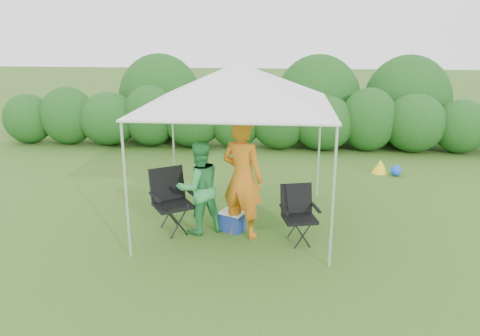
# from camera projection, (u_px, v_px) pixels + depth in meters

# --- Properties ---
(ground) EXTENTS (70.00, 70.00, 0.00)m
(ground) POSITION_uv_depth(u_px,v_px,m) (235.00, 233.00, 7.97)
(ground) COLOR #3D6720
(hedge) EXTENTS (15.44, 1.53, 1.80)m
(hedge) POSITION_uv_depth(u_px,v_px,m) (258.00, 120.00, 13.46)
(hedge) COLOR #1E531A
(hedge) RESTS_ON ground
(canopy) EXTENTS (3.10, 3.10, 2.83)m
(canopy) POSITION_uv_depth(u_px,v_px,m) (238.00, 85.00, 7.75)
(canopy) COLOR silver
(canopy) RESTS_ON ground
(chair_right) EXTENTS (0.67, 0.63, 0.93)m
(chair_right) POSITION_uv_depth(u_px,v_px,m) (298.00, 210.00, 7.59)
(chair_right) COLOR black
(chair_right) RESTS_ON ground
(chair_left) EXTENTS (0.85, 0.83, 1.08)m
(chair_left) POSITION_uv_depth(u_px,v_px,m) (171.00, 196.00, 7.97)
(chair_left) COLOR black
(chair_left) RESTS_ON ground
(man) EXTENTS (0.87, 0.74, 2.01)m
(man) POSITION_uv_depth(u_px,v_px,m) (242.00, 178.00, 7.64)
(man) COLOR orange
(man) RESTS_ON ground
(woman) EXTENTS (0.98, 0.92, 1.60)m
(woman) POSITION_uv_depth(u_px,v_px,m) (199.00, 187.00, 7.83)
(woman) COLOR green
(woman) RESTS_ON ground
(cooler) EXTENTS (0.49, 0.44, 0.34)m
(cooler) POSITION_uv_depth(u_px,v_px,m) (232.00, 221.00, 8.05)
(cooler) COLOR navy
(cooler) RESTS_ON ground
(bottle) EXTENTS (0.06, 0.06, 0.22)m
(bottle) POSITION_uv_depth(u_px,v_px,m) (235.00, 207.00, 7.93)
(bottle) COLOR #592D0C
(bottle) RESTS_ON cooler
(lawn_toy) EXTENTS (0.65, 0.54, 0.32)m
(lawn_toy) POSITION_uv_depth(u_px,v_px,m) (384.00, 167.00, 11.23)
(lawn_toy) COLOR yellow
(lawn_toy) RESTS_ON ground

